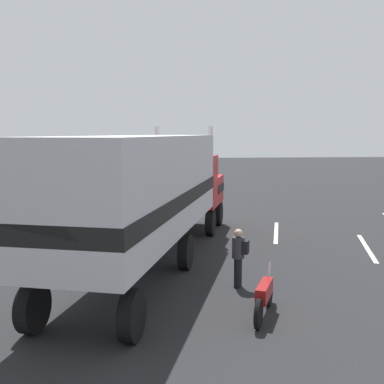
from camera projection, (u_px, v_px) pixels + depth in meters
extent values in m
plane|color=#232326|center=(193.00, 229.00, 20.86)|extent=(120.00, 120.00, 0.00)
cube|color=silver|center=(276.00, 232.00, 20.24)|extent=(4.28, 1.34, 0.01)
cube|color=silver|center=(367.00, 248.00, 17.52)|extent=(4.25, 1.46, 0.01)
cube|color=#B21919|center=(194.00, 189.00, 21.54)|extent=(2.43, 2.91, 1.20)
cube|color=#B21919|center=(186.00, 181.00, 19.92)|extent=(2.05, 2.79, 2.20)
cube|color=silver|center=(197.00, 186.00, 22.46)|extent=(0.67, 2.04, 1.08)
cube|color=black|center=(194.00, 187.00, 21.54)|extent=(2.44, 2.94, 0.36)
cylinder|color=silver|center=(158.00, 168.00, 19.53)|extent=(0.18, 0.18, 3.40)
cylinder|color=silver|center=(210.00, 169.00, 19.10)|extent=(0.18, 0.18, 3.40)
cube|color=silver|center=(141.00, 184.00, 13.68)|extent=(10.81, 5.45, 2.80)
cube|color=black|center=(141.00, 199.00, 13.73)|extent=(10.82, 5.49, 0.44)
cylinder|color=silver|center=(159.00, 208.00, 20.74)|extent=(1.43, 0.98, 0.64)
cylinder|color=black|center=(172.00, 212.00, 22.19)|extent=(1.14, 0.60, 1.10)
cylinder|color=black|center=(218.00, 213.00, 21.77)|extent=(1.14, 0.60, 1.10)
cylinder|color=black|center=(159.00, 221.00, 19.95)|extent=(1.14, 0.60, 1.10)
cylinder|color=black|center=(211.00, 223.00, 19.53)|extent=(1.14, 0.60, 1.10)
cylinder|color=black|center=(118.00, 249.00, 15.14)|extent=(1.14, 0.60, 1.10)
cylinder|color=black|center=(186.00, 252.00, 14.71)|extent=(1.14, 0.60, 1.10)
cylinder|color=black|center=(33.00, 308.00, 10.03)|extent=(1.14, 0.60, 1.10)
cylinder|color=black|center=(132.00, 315.00, 9.60)|extent=(1.14, 0.60, 1.10)
cylinder|color=black|center=(237.00, 273.00, 12.95)|extent=(0.18, 0.18, 0.82)
cylinder|color=black|center=(239.00, 272.00, 13.09)|extent=(0.18, 0.18, 0.82)
cylinder|color=#333338|center=(238.00, 248.00, 12.94)|extent=(0.34, 0.34, 0.58)
sphere|color=tan|center=(238.00, 233.00, 12.89)|extent=(0.23, 0.23, 0.23)
cube|color=black|center=(245.00, 247.00, 12.86)|extent=(0.30, 0.26, 0.36)
cylinder|color=black|center=(269.00, 293.00, 11.62)|extent=(0.65, 0.35, 0.66)
cylinder|color=black|center=(259.00, 314.00, 10.25)|extent=(0.65, 0.35, 0.66)
cube|color=maroon|center=(264.00, 291.00, 10.90)|extent=(1.11, 0.66, 0.36)
cylinder|color=silver|center=(269.00, 276.00, 11.47)|extent=(0.29, 0.18, 0.69)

